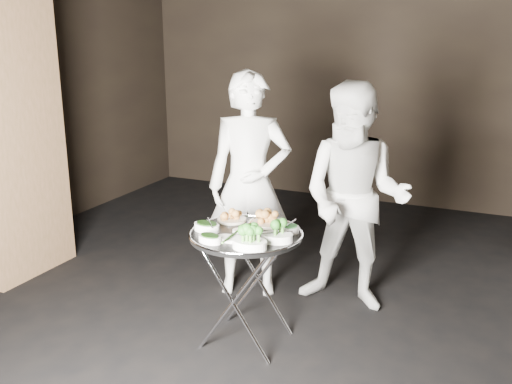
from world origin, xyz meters
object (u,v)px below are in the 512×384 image
at_px(waiter_left, 250,185).
at_px(waiter_right, 355,198).
at_px(serving_tray, 246,234).
at_px(tray_stand, 246,283).

height_order(waiter_left, waiter_right, waiter_left).
distance_m(serving_tray, waiter_left, 0.77).
distance_m(tray_stand, waiter_left, 0.87).
bearing_deg(tray_stand, serving_tray, 180.00).
bearing_deg(tray_stand, waiter_left, 113.03).
xyz_separation_m(tray_stand, waiter_right, (0.47, 0.77, 0.40)).
bearing_deg(serving_tray, waiter_right, 58.86).
bearing_deg(waiter_right, tray_stand, -121.33).
bearing_deg(serving_tray, waiter_left, 113.03).
bearing_deg(waiter_left, serving_tray, -88.40).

